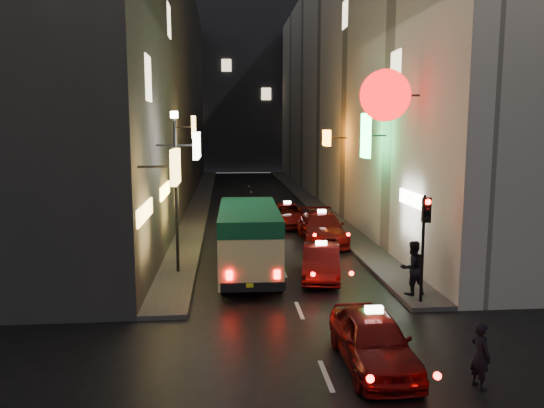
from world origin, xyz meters
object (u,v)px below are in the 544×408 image
object	(u,v)px
lamp_post	(176,181)
traffic_light	(425,226)
minibus	(249,233)
pedestrian_crossing	(480,351)
taxi_near	(373,335)

from	to	relation	value
lamp_post	traffic_light	bearing A→B (deg)	-28.91
minibus	pedestrian_crossing	xyz separation A→B (m)	(4.72, -9.33, -0.86)
taxi_near	lamp_post	size ratio (longest dim) A/B	0.79
taxi_near	lamp_post	xyz separation A→B (m)	(-5.43, 8.58, 2.94)
minibus	lamp_post	distance (m)	3.46
pedestrian_crossing	lamp_post	xyz separation A→B (m)	(-7.50, 9.85, 2.86)
minibus	lamp_post	world-z (taller)	lamp_post
minibus	taxi_near	bearing A→B (deg)	-71.79
minibus	taxi_near	size ratio (longest dim) A/B	1.29
traffic_light	lamp_post	world-z (taller)	lamp_post
taxi_near	traffic_light	size ratio (longest dim) A/B	1.41
taxi_near	pedestrian_crossing	world-z (taller)	taxi_near
pedestrian_crossing	traffic_light	size ratio (longest dim) A/B	0.49
minibus	pedestrian_crossing	distance (m)	10.49
pedestrian_crossing	traffic_light	world-z (taller)	traffic_light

